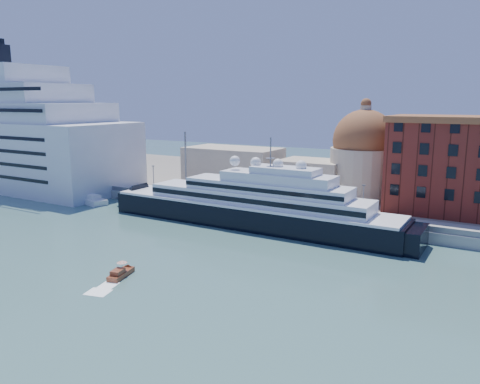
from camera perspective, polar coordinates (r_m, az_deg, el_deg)
The scene contains 9 objects.
ground at distance 94.68m, azimuth -8.86°, elevation -6.74°, with size 400.00×400.00×0.00m, color #38615E.
quay at distance 121.51m, azimuth 1.32°, elevation -2.00°, with size 180.00×10.00×2.50m, color gray.
land at distance 157.90m, azimuth 8.60°, elevation 0.83°, with size 260.00×72.00×2.00m, color slate.
quay_fence at distance 117.29m, azimuth 0.25°, elevation -1.55°, with size 180.00×0.10×1.20m, color slate.
superyacht at distance 109.93m, azimuth 0.04°, elevation -1.82°, with size 81.49×11.30×24.35m.
service_barge at distance 139.98m, azimuth -17.82°, elevation -0.96°, with size 13.58×7.14×2.91m.
water_taxi at distance 81.08m, azimuth -14.37°, elevation -9.55°, with size 3.35×6.15×2.78m.
church at distance 138.18m, azimuth 8.48°, elevation 3.54°, with size 66.00×18.00×25.50m.
lamp_posts at distance 125.03m, azimuth -4.13°, elevation 2.35°, with size 120.80×2.40×18.00m.
Camera 1 is at (57.70, -69.34, 28.74)m, focal length 35.00 mm.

